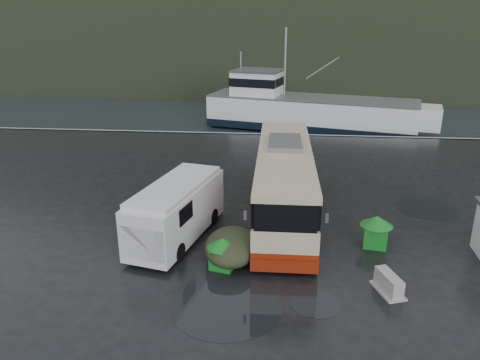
# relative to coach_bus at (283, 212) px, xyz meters

# --- Properties ---
(ground) EXTENTS (160.00, 160.00, 0.00)m
(ground) POSITION_rel_coach_bus_xyz_m (-2.44, -3.74, 0.00)
(ground) COLOR black
(ground) RESTS_ON ground
(harbor_water) EXTENTS (300.00, 180.00, 0.02)m
(harbor_water) POSITION_rel_coach_bus_xyz_m (-2.44, 106.26, 0.00)
(harbor_water) COLOR black
(harbor_water) RESTS_ON ground
(quay_edge) EXTENTS (160.00, 0.60, 1.50)m
(quay_edge) POSITION_rel_coach_bus_xyz_m (-2.44, 16.26, 0.00)
(quay_edge) COLOR #999993
(quay_edge) RESTS_ON ground
(headland) EXTENTS (780.00, 540.00, 570.00)m
(headland) POSITION_rel_coach_bus_xyz_m (7.56, 246.26, 0.00)
(headland) COLOR black
(headland) RESTS_ON ground
(coach_bus) EXTENTS (3.28, 12.65, 3.57)m
(coach_bus) POSITION_rel_coach_bus_xyz_m (0.00, 0.00, 0.00)
(coach_bus) COLOR #BDAB8F
(coach_bus) RESTS_ON ground
(white_van) EXTENTS (3.60, 6.70, 2.66)m
(white_van) POSITION_rel_coach_bus_xyz_m (-4.75, -3.39, 0.00)
(white_van) COLOR silver
(white_van) RESTS_ON ground
(waste_bin_left) EXTENTS (1.15, 1.15, 1.31)m
(waste_bin_left) POSITION_rel_coach_bus_xyz_m (-2.37, -5.79, 0.00)
(waste_bin_left) COLOR #147521
(waste_bin_left) RESTS_ON ground
(waste_bin_right) EXTENTS (1.17, 1.17, 1.42)m
(waste_bin_right) POSITION_rel_coach_bus_xyz_m (4.03, -3.32, 0.00)
(waste_bin_right) COLOR #147521
(waste_bin_right) RESTS_ON ground
(dome_tent) EXTENTS (2.24, 3.11, 1.21)m
(dome_tent) POSITION_rel_coach_bus_xyz_m (-2.11, -5.13, 0.00)
(dome_tent) COLOR #2B311D
(dome_tent) RESTS_ON ground
(jersey_barrier_a) EXTENTS (1.16, 1.62, 0.73)m
(jersey_barrier_a) POSITION_rel_coach_bus_xyz_m (3.89, -6.98, 0.00)
(jersey_barrier_a) COLOR #999993
(jersey_barrier_a) RESTS_ON ground
(fishing_trawler) EXTENTS (24.69, 11.30, 9.65)m
(fishing_trawler) POSITION_rel_coach_bus_xyz_m (2.57, 24.41, 0.00)
(fishing_trawler) COLOR silver
(fishing_trawler) RESTS_ON ground
(puddles) EXTENTS (17.47, 16.87, 0.01)m
(puddles) POSITION_rel_coach_bus_xyz_m (-0.10, -6.60, 0.01)
(puddles) COLOR black
(puddles) RESTS_ON ground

